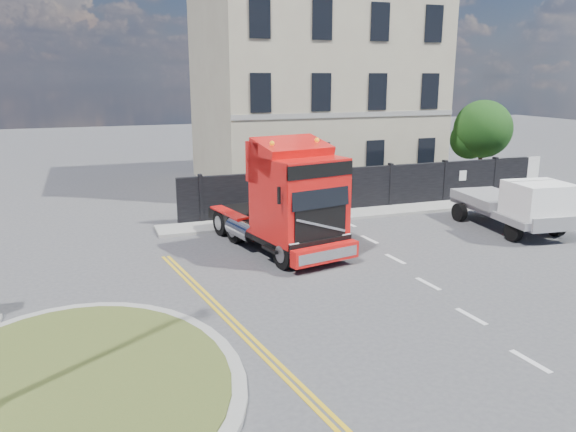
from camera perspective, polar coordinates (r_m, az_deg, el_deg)
name	(u,v)px	position (r m, az deg, el deg)	size (l,w,h in m)	color
ground	(333,292)	(16.39, 4.55, -7.68)	(120.00, 120.00, 0.00)	#424244
traffic_island	(73,386)	(12.38, -21.01, -15.79)	(6.80, 6.80, 0.17)	gray
hoarding_fence	(381,187)	(26.72, 9.46, 2.93)	(18.80, 0.25, 2.00)	black
georgian_building	(311,81)	(32.77, 2.37, 13.52)	(12.30, 10.30, 12.80)	#B7B192
tree	(480,132)	(33.35, 18.89, 8.11)	(3.20, 3.20, 4.80)	#382619
pavement_far	(379,211)	(25.89, 9.28, 0.45)	(20.00, 1.60, 0.12)	gray
truck	(289,204)	(19.41, 0.11, 1.25)	(3.73, 6.90, 3.92)	black
flatbed_pickup	(525,205)	(23.66, 22.97, 1.01)	(2.64, 5.44, 2.18)	gray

